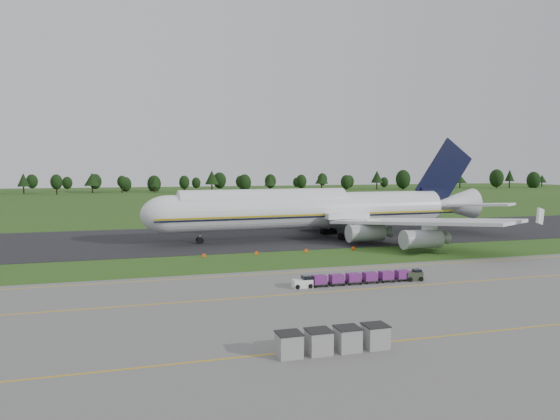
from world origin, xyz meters
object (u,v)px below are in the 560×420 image
object	(u,v)px
aircraft	(317,209)
edge_markers	(282,252)
baggage_train	(351,278)
utility_cart	(414,276)
uld_row	(333,340)

from	to	relation	value
aircraft	edge_markers	world-z (taller)	aircraft
baggage_train	edge_markers	bearing A→B (deg)	92.90
aircraft	utility_cart	size ratio (longest dim) A/B	33.02
aircraft	baggage_train	size ratio (longest dim) A/B	4.74
utility_cart	edge_markers	xyz separation A→B (m)	(-9.67, 25.05, -0.33)
aircraft	uld_row	distance (m)	67.08
aircraft	baggage_train	distance (m)	43.02
baggage_train	uld_row	bearing A→B (deg)	-117.50
baggage_train	utility_cart	world-z (taller)	baggage_train
aircraft	utility_cart	bearing A→B (deg)	-93.73
utility_cart	uld_row	bearing A→B (deg)	-132.58
baggage_train	aircraft	bearing A→B (deg)	74.91
baggage_train	uld_row	distance (m)	24.55
edge_markers	utility_cart	bearing A→B (deg)	-68.89
aircraft	uld_row	world-z (taller)	aircraft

